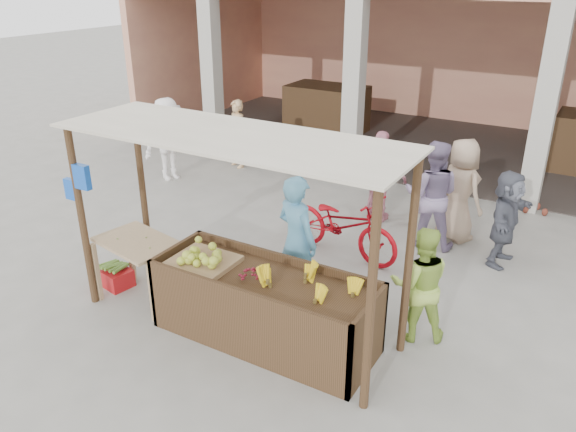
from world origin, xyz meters
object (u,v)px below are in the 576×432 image
Objects in this scene: vendor_blue at (297,237)px; motorcycle at (342,223)px; fruit_stall at (264,309)px; vendor_green at (420,281)px; red_crate at (115,277)px; side_table at (138,251)px.

vendor_blue is 1.52m from motorcycle.
fruit_stall is 1.76× the size of vendor_green.
motorcycle is (-1.64, 1.42, -0.22)m from vendor_green.
fruit_stall is 5.58× the size of red_crate.
motorcycle is at bearing -69.02° from vendor_blue.
fruit_stall is 1.04m from vendor_blue.
red_crate is (-0.58, 0.07, -0.59)m from side_table.
vendor_green reaches higher than motorcycle.
vendor_blue reaches higher than side_table.
red_crate is 0.32× the size of vendor_green.
vendor_green is (3.92, 0.96, 0.62)m from red_crate.
side_table reaches higher than red_crate.
side_table is 3.50m from vendor_green.
fruit_stall is 2.23× the size of side_table.
red_crate is 2.63m from vendor_blue.
fruit_stall is at bearing 11.45° from red_crate.
red_crate is at bearing -179.68° from fruit_stall.
red_crate is at bearing 40.17° from vendor_blue.
vendor_blue is at bearing 32.41° from red_crate.
red_crate is 3.32m from motorcycle.
fruit_stall is 1.41× the size of vendor_blue.
vendor_blue reaches higher than fruit_stall.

